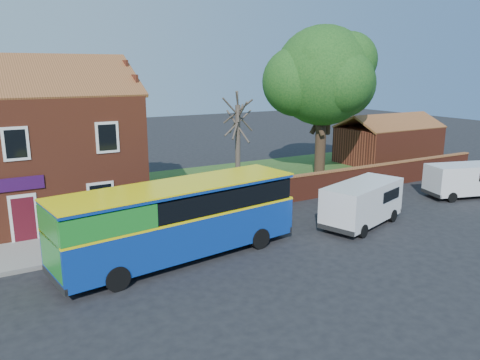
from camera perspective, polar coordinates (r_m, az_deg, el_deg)
ground at (r=18.93m, az=-0.20°, el=-10.94°), size 120.00×120.00×0.00m
pavement at (r=22.22m, az=-24.14°, el=-8.22°), size 18.00×3.50×0.12m
kerb at (r=20.59m, az=-23.62°, el=-9.84°), size 18.00×0.15×0.14m
grass_strip at (r=36.15m, az=7.65°, el=0.85°), size 26.00×12.00×0.04m
shop_building at (r=26.92m, az=-26.15°, el=2.64°), size 12.30×8.13×10.50m
boundary_wall at (r=31.54m, az=14.28°, el=0.18°), size 22.00×0.38×1.60m
outbuilding at (r=41.86m, az=17.62°, el=4.26°), size 8.20×5.06×4.17m
bus at (r=19.46m, az=-8.25°, el=-4.67°), size 10.75×4.08×3.19m
van_near at (r=24.50m, az=14.69°, el=-2.59°), size 5.42×3.49×2.21m
van_far at (r=32.16m, az=25.76°, el=0.13°), size 5.05×3.11×2.07m
large_tree at (r=34.66m, az=9.99°, el=12.03°), size 8.88×7.03×10.83m
bare_tree at (r=29.34m, az=-0.27°, el=4.30°), size 2.31×2.75×6.16m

